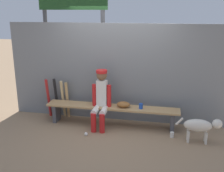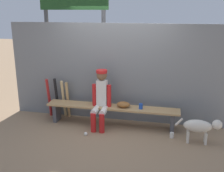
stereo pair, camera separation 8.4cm
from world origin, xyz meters
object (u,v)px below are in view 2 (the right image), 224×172
Objects in this scene: bat_aluminum_red at (49,98)px; cup_on_bench at (141,106)px; scoreboard at (77,13)px; dugout_bench at (112,110)px; cup_on_ground at (172,135)px; player_seated at (101,97)px; bat_aluminum_black at (57,98)px; baseball_glove at (123,104)px; bat_wood_tan at (68,100)px; baseball at (86,134)px; bat_wood_natural at (63,99)px; dog at (201,126)px.

cup_on_bench is (2.15, -0.22, 0.04)m from bat_aluminum_red.
scoreboard is at bearing 146.76° from cup_on_bench.
dugout_bench is 1.34m from cup_on_ground.
bat_aluminum_red is 2.16m from cup_on_bench.
bat_aluminum_black is at bearing 163.80° from player_seated.
baseball_glove reaches higher than cup_on_bench.
bat_wood_tan is 11.44× the size of baseball.
cup_on_ground is (2.81, -0.52, -0.40)m from bat_aluminum_red.
bat_aluminum_red is at bearing 173.59° from baseball_glove.
scoreboard is at bearing 140.73° from baseball_glove.
scoreboard is (0.42, 0.92, 1.88)m from bat_aluminum_red.
cup_on_ground is at bearing 9.10° from baseball.
cup_on_bench is at bearing -8.75° from bat_wood_tan.
baseball_glove is at bearing -10.31° from bat_wood_tan.
bat_aluminum_red reaches higher than baseball_glove.
cup_on_ground is at bearing -14.19° from dugout_bench.
bat_aluminum_red is (-1.32, 0.30, -0.20)m from player_seated.
bat_aluminum_red reaches higher than bat_wood_natural.
bat_wood_natural is 2.09m from scoreboard.
bat_aluminum_red is at bearing 172.58° from dugout_bench.
cup_on_bench is (1.71, -0.26, 0.07)m from bat_wood_tan.
cup_on_ground is 0.03× the size of scoreboard.
bat_wood_natural reaches higher than cup_on_ground.
cup_on_bench is 2.77m from scoreboard.
cup_on_ground is 0.59m from dog.
scoreboard is at bearing 126.41° from player_seated.
bat_aluminum_red is 2.13m from scoreboard.
bat_wood_tan is 0.93× the size of bat_aluminum_red.
bat_aluminum_black is at bearing -176.07° from bat_wood_tan.
player_seated is 2.05m from dog.
baseball_glove is 2.55× the size of cup_on_bench.
dog is (1.78, -0.42, -0.02)m from dugout_bench.
dog reaches higher than baseball.
cup_on_bench is at bearing 161.22° from dog.
bat_aluminum_black is 8.47× the size of cup_on_bench.
bat_wood_natural reaches higher than dog.
scoreboard is at bearing 112.59° from baseball.
cup_on_ground is at bearing -10.52° from bat_aluminum_red.
player_seated reaches higher than baseball_glove.
player_seated is 4.37× the size of baseball_glove.
baseball_glove is 0.32× the size of bat_wood_natural.
dugout_bench is 3.37× the size of dog.
baseball is at bearing -138.04° from baseball_glove.
bat_aluminum_black reaches higher than bat_wood_tan.
dugout_bench is 3.11× the size of bat_aluminum_red.
baseball_glove is 1.62m from bat_aluminum_black.
scoreboard is (-0.03, 0.87, 1.91)m from bat_wood_tan.
bat_aluminum_black is at bearing -104.79° from scoreboard.
dugout_bench is at bearing -44.93° from scoreboard.
bat_aluminum_red is at bearing 166.99° from player_seated.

